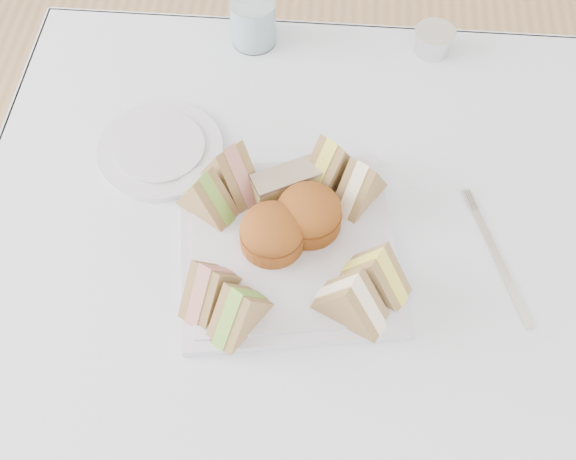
{
  "coord_description": "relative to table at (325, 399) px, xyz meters",
  "views": [
    {
      "loc": [
        -0.03,
        -0.43,
        1.57
      ],
      "look_at": [
        -0.07,
        0.07,
        0.8
      ],
      "focal_mm": 45.0,
      "sensor_mm": 36.0,
      "label": 1
    }
  ],
  "objects": [
    {
      "name": "sandwich_fr_b",
      "position": [
        0.01,
        -0.02,
        0.43
      ],
      "size": [
        0.1,
        0.08,
        0.08
      ],
      "primitive_type": null,
      "rotation": [
        0.0,
        0.0,
        -0.46
      ],
      "color": "olive",
      "rests_on": "serving_plate"
    },
    {
      "name": "floor",
      "position": [
        0.0,
        0.0,
        -0.37
      ],
      "size": [
        4.0,
        4.0,
        0.0
      ],
      "primitive_type": "plane",
      "color": "#9E7751",
      "rests_on": "ground"
    },
    {
      "name": "pastry_slice",
      "position": [
        -0.08,
        0.15,
        0.41
      ],
      "size": [
        0.1,
        0.08,
        0.04
      ],
      "primitive_type": "cube",
      "rotation": [
        0.0,
        0.0,
        0.49
      ],
      "color": "#E4D87E",
      "rests_on": "serving_plate"
    },
    {
      "name": "sandwich_fr_a",
      "position": [
        0.04,
        0.02,
        0.43
      ],
      "size": [
        0.1,
        0.08,
        0.08
      ],
      "primitive_type": null,
      "rotation": [
        0.0,
        0.0,
        -0.5
      ],
      "color": "olive",
      "rests_on": "serving_plate"
    },
    {
      "name": "scone_left",
      "position": [
        -0.09,
        0.07,
        0.42
      ],
      "size": [
        0.1,
        0.1,
        0.06
      ],
      "primitive_type": "cylinder",
      "rotation": [
        0.0,
        0.0,
        0.25
      ],
      "color": "brown",
      "rests_on": "serving_plate"
    },
    {
      "name": "fork",
      "position": [
        0.21,
        0.06,
        0.38
      ],
      "size": [
        0.07,
        0.18,
        0.0
      ],
      "primitive_type": "cube",
      "rotation": [
        0.0,
        0.0,
        0.32
      ],
      "color": "silver",
      "rests_on": "tablecloth"
    },
    {
      "name": "water_glass",
      "position": [
        -0.16,
        0.46,
        0.43
      ],
      "size": [
        0.08,
        0.08,
        0.11
      ],
      "primitive_type": "cylinder",
      "rotation": [
        0.0,
        0.0,
        0.13
      ],
      "color": "white",
      "rests_on": "tablecloth"
    },
    {
      "name": "table",
      "position": [
        0.0,
        0.0,
        0.0
      ],
      "size": [
        0.9,
        0.9,
        0.74
      ],
      "primitive_type": "cube",
      "color": "brown",
      "rests_on": "floor"
    },
    {
      "name": "sandwich_br_b",
      "position": [
        -0.02,
        0.18,
        0.43
      ],
      "size": [
        0.09,
        0.1,
        0.08
      ],
      "primitive_type": null,
      "rotation": [
        0.0,
        0.0,
        -2.26
      ],
      "color": "olive",
      "rests_on": "serving_plate"
    },
    {
      "name": "sandwich_br_a",
      "position": [
        0.02,
        0.15,
        0.43
      ],
      "size": [
        0.08,
        0.1,
        0.08
      ],
      "primitive_type": null,
      "rotation": [
        0.0,
        0.0,
        -2.13
      ],
      "color": "olive",
      "rests_on": "serving_plate"
    },
    {
      "name": "sandwich_fl_a",
      "position": [
        -0.16,
        -0.02,
        0.43
      ],
      "size": [
        0.08,
        0.1,
        0.08
      ],
      "primitive_type": null,
      "rotation": [
        0.0,
        0.0,
        1.1
      ],
      "color": "olive",
      "rests_on": "serving_plate"
    },
    {
      "name": "serving_plate",
      "position": [
        -0.07,
        0.07,
        0.38
      ],
      "size": [
        0.32,
        0.32,
        0.01
      ],
      "primitive_type": "cube",
      "rotation": [
        0.0,
        0.0,
        0.17
      ],
      "color": "silver",
      "rests_on": "tablecloth"
    },
    {
      "name": "side_plate",
      "position": [
        -0.27,
        0.22,
        0.38
      ],
      "size": [
        0.24,
        0.24,
        0.01
      ],
      "primitive_type": "cylinder",
      "rotation": [
        0.0,
        0.0,
        0.4
      ],
      "color": "silver",
      "rests_on": "tablecloth"
    },
    {
      "name": "sandwich_bl_a",
      "position": [
        -0.18,
        0.12,
        0.43
      ],
      "size": [
        0.09,
        0.08,
        0.08
      ],
      "primitive_type": null,
      "rotation": [
        0.0,
        0.0,
        2.57
      ],
      "color": "olive",
      "rests_on": "serving_plate"
    },
    {
      "name": "sandwich_bl_b",
      "position": [
        -0.15,
        0.16,
        0.43
      ],
      "size": [
        0.1,
        0.1,
        0.09
      ],
      "primitive_type": null,
      "rotation": [
        0.0,
        0.0,
        2.35
      ],
      "color": "olive",
      "rests_on": "serving_plate"
    },
    {
      "name": "scone_right",
      "position": [
        -0.04,
        0.1,
        0.42
      ],
      "size": [
        0.12,
        0.12,
        0.06
      ],
      "primitive_type": "cylinder",
      "rotation": [
        0.0,
        0.0,
        0.62
      ],
      "color": "brown",
      "rests_on": "serving_plate"
    },
    {
      "name": "sandwich_fl_b",
      "position": [
        -0.12,
        -0.05,
        0.43
      ],
      "size": [
        0.08,
        0.1,
        0.08
      ],
      "primitive_type": null,
      "rotation": [
        0.0,
        0.0,
        0.99
      ],
      "color": "olive",
      "rests_on": "serving_plate"
    },
    {
      "name": "tea_strainer",
      "position": [
        0.13,
        0.46,
        0.39
      ],
      "size": [
        0.08,
        0.08,
        0.04
      ],
      "primitive_type": "cylinder",
      "rotation": [
        0.0,
        0.0,
        -0.3
      ],
      "color": "silver",
      "rests_on": "tablecloth"
    },
    {
      "name": "tablecloth",
      "position": [
        0.0,
        0.0,
        0.37
      ],
      "size": [
        1.02,
        1.02,
        0.01
      ],
      "primitive_type": "cube",
      "color": "silver",
      "rests_on": "table"
    }
  ]
}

